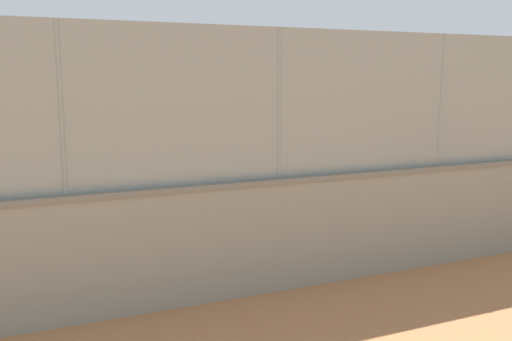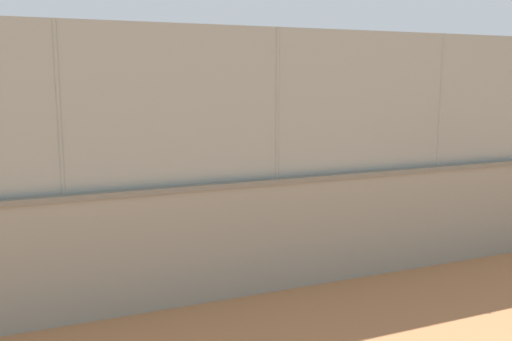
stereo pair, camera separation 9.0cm
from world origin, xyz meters
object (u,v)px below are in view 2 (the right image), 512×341
(sports_ball, at_px, (284,174))
(player_foreground_swinging, at_px, (279,177))
(player_at_service_line, at_px, (151,196))
(player_crossing_court, at_px, (283,157))

(sports_ball, bearing_deg, player_foreground_swinging, -111.63)
(player_at_service_line, xyz_separation_m, player_crossing_court, (-5.07, -3.53, 0.12))
(player_foreground_swinging, height_order, player_crossing_court, player_crossing_court)
(player_at_service_line, relative_size, sports_ball, 11.57)
(player_at_service_line, height_order, sports_ball, player_at_service_line)
(player_foreground_swinging, xyz_separation_m, player_at_service_line, (3.40, 0.55, -0.09))
(player_foreground_swinging, distance_m, player_at_service_line, 3.44)
(player_foreground_swinging, relative_size, player_crossing_court, 0.98)
(player_at_service_line, height_order, player_crossing_court, player_crossing_court)
(player_foreground_swinging, distance_m, player_crossing_court, 3.42)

